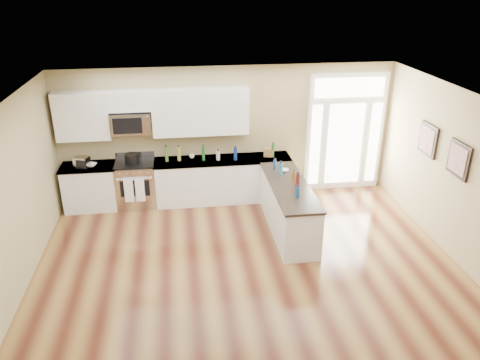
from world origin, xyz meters
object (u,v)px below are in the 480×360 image
(peninsula_cabinet, at_px, (288,209))
(toaster_oven, at_px, (82,162))
(stockpot, at_px, (132,158))
(kitchen_range, at_px, (136,184))

(peninsula_cabinet, distance_m, toaster_oven, 4.15)
(peninsula_cabinet, xyz_separation_m, stockpot, (-2.93, 1.45, 0.62))
(kitchen_range, distance_m, toaster_oven, 1.15)
(kitchen_range, relative_size, toaster_oven, 4.03)
(stockpot, height_order, toaster_oven, toaster_oven)
(kitchen_range, bearing_deg, peninsula_cabinet, -26.65)
(kitchen_range, distance_m, stockpot, 0.58)
(peninsula_cabinet, height_order, stockpot, stockpot)
(peninsula_cabinet, bearing_deg, kitchen_range, 153.35)
(peninsula_cabinet, height_order, toaster_oven, toaster_oven)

